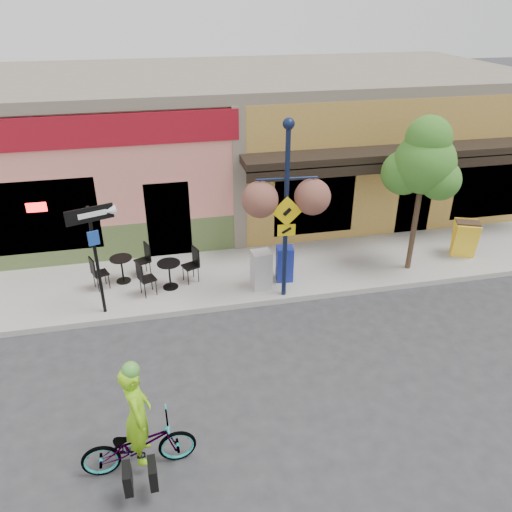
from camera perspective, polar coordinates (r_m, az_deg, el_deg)
The scene contains 14 objects.
ground at distance 12.06m, azimuth 5.98°, elevation -6.42°, with size 90.00×90.00×0.00m, color #2D2D30.
sidewalk at distance 13.64m, azimuth 3.46°, elevation -1.53°, with size 24.00×3.00×0.15m, color #9E9B93.
curb at distance 12.45m, azimuth 5.23°, elevation -4.75°, with size 24.00×0.12×0.15m, color #A8A59E.
building at distance 17.81m, azimuth -1.15°, elevation 13.24°, with size 18.20×8.20×4.50m, color #DE7D6D, non-canonical shape.
bicycle at distance 8.59m, azimuth -13.25°, elevation -20.29°, with size 0.63×1.80×0.94m, color maroon.
cyclist_rider at distance 8.30m, azimuth -13.21°, elevation -18.38°, with size 0.64×0.42×1.76m, color #88D516.
lamp_post at distance 11.40m, azimuth 3.44°, elevation 4.88°, with size 1.38×0.55×4.34m, color #121C39, non-canonical shape.
one_way_sign at distance 11.63m, azimuth -17.73°, elevation -0.62°, with size 1.02×0.22×2.65m, color black, non-canonical shape.
cafe_set_left at distance 13.15m, azimuth -15.10°, elevation -1.13°, with size 1.49×0.75×0.89m, color black, non-canonical shape.
cafe_set_right at distance 12.62m, azimuth -9.88°, elevation -1.74°, with size 1.54×0.77×0.93m, color black, non-canonical shape.
newspaper_box_blue at distance 12.80m, azimuth 3.29°, elevation -0.88°, with size 0.42×0.37×0.93m, color navy, non-canonical shape.
newspaper_box_grey at distance 12.43m, azimuth 0.61°, elevation -1.58°, with size 0.47×0.42×1.00m, color #AAAAAA, non-canonical shape.
street_tree at distance 13.32m, azimuth 18.15°, elevation 6.53°, with size 1.61×1.61×4.14m, color #3D7A26, non-canonical shape.
sandwich_board at distance 14.93m, azimuth 22.88°, elevation 1.50°, with size 0.63×0.46×1.05m, color yellow, non-canonical shape.
Camera 1 is at (-3.32, -9.39, 6.79)m, focal length 35.00 mm.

